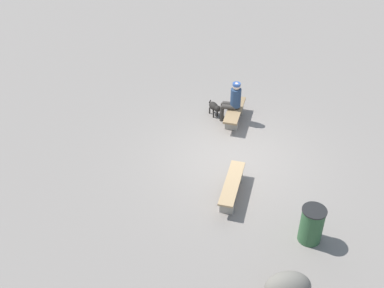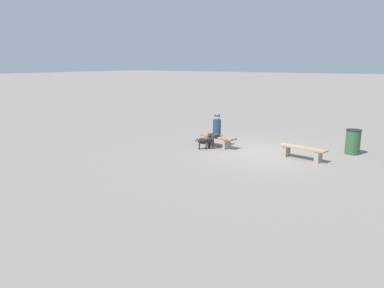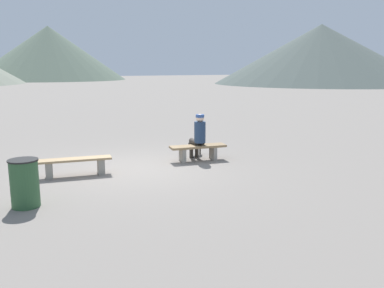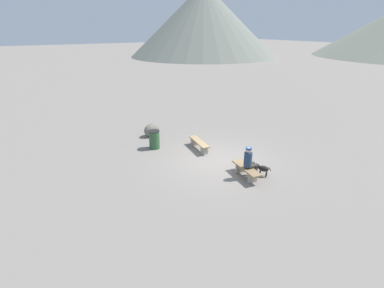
{
  "view_description": "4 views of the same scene",
  "coord_description": "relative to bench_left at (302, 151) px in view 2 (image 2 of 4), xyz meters",
  "views": [
    {
      "loc": [
        -10.29,
        0.06,
        8.02
      ],
      "look_at": [
        -0.32,
        1.11,
        0.63
      ],
      "focal_mm": 43.92,
      "sensor_mm": 36.0,
      "label": 1
    },
    {
      "loc": [
        -5.46,
        12.33,
        3.29
      ],
      "look_at": [
        1.78,
        1.93,
        0.47
      ],
      "focal_mm": 34.41,
      "sensor_mm": 36.0,
      "label": 2
    },
    {
      "loc": [
        -3.34,
        -9.62,
        2.58
      ],
      "look_at": [
        1.42,
        -0.42,
        0.59
      ],
      "focal_mm": 37.64,
      "sensor_mm": 36.0,
      "label": 3
    },
    {
      "loc": [
        9.41,
        -7.16,
        5.56
      ],
      "look_at": [
        -1.41,
        -0.48,
        0.42
      ],
      "focal_mm": 27.02,
      "sensor_mm": 36.0,
      "label": 4
    }
  ],
  "objects": [
    {
      "name": "ground",
      "position": [
        1.52,
        0.01,
        -0.31
      ],
      "size": [
        210.0,
        210.0,
        0.06
      ],
      "primitive_type": "cube",
      "color": "gray"
    },
    {
      "name": "dog",
      "position": [
        3.6,
        0.67,
        0.04
      ],
      "size": [
        0.58,
        0.44,
        0.47
      ],
      "rotation": [
        0.0,
        0.0,
        3.7
      ],
      "color": "black",
      "rests_on": "ground"
    },
    {
      "name": "seated_person",
      "position": [
        3.42,
        0.12,
        0.46
      ],
      "size": [
        0.35,
        0.61,
        1.31
      ],
      "rotation": [
        0.0,
        0.0,
        -0.06
      ],
      "color": "navy",
      "rests_on": "ground"
    },
    {
      "name": "bench_right",
      "position": [
        3.36,
        0.05,
        0.03
      ],
      "size": [
        1.62,
        0.66,
        0.44
      ],
      "rotation": [
        0.0,
        0.0,
        -0.16
      ],
      "color": "gray",
      "rests_on": "ground"
    },
    {
      "name": "bench_left",
      "position": [
        0.0,
        0.0,
        0.0
      ],
      "size": [
        1.74,
        0.62,
        0.43
      ],
      "rotation": [
        0.0,
        0.0,
        -0.16
      ],
      "color": "gray",
      "rests_on": "ground"
    },
    {
      "name": "trash_bin",
      "position": [
        -1.28,
        -1.79,
        0.17
      ],
      "size": [
        0.54,
        0.54,
        0.91
      ],
      "color": "#2D5633",
      "rests_on": "ground"
    }
  ]
}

